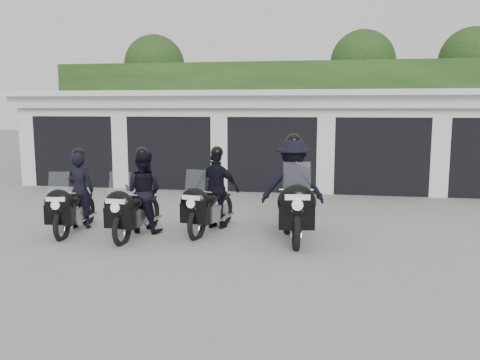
% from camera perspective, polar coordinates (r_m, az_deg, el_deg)
% --- Properties ---
extents(ground, '(80.00, 80.00, 0.00)m').
position_cam_1_polar(ground, '(9.64, -0.18, -6.77)').
color(ground, gray).
rests_on(ground, ground).
extents(garage_block, '(16.40, 6.80, 2.96)m').
position_cam_1_polar(garage_block, '(17.34, 4.54, 4.69)').
color(garage_block, silver).
rests_on(garage_block, ground).
extents(background_vegetation, '(20.00, 3.90, 5.80)m').
position_cam_1_polar(background_vegetation, '(22.12, 6.77, 8.92)').
color(background_vegetation, '#1B3914').
rests_on(background_vegetation, ground).
extents(police_bike_a, '(0.70, 1.96, 1.71)m').
position_cam_1_polar(police_bike_a, '(10.72, -18.07, -1.94)').
color(police_bike_a, black).
rests_on(police_bike_a, ground).
extents(police_bike_b, '(0.83, 2.03, 1.76)m').
position_cam_1_polar(police_bike_b, '(10.15, -11.24, -1.88)').
color(police_bike_b, black).
rests_on(police_bike_b, ground).
extents(police_bike_c, '(1.05, 1.99, 1.75)m').
position_cam_1_polar(police_bike_c, '(10.31, -2.96, -1.57)').
color(police_bike_c, black).
rests_on(police_bike_c, ground).
extents(police_bike_d, '(1.30, 2.34, 2.04)m').
position_cam_1_polar(police_bike_d, '(9.87, 6.01, -1.30)').
color(police_bike_d, black).
rests_on(police_bike_d, ground).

